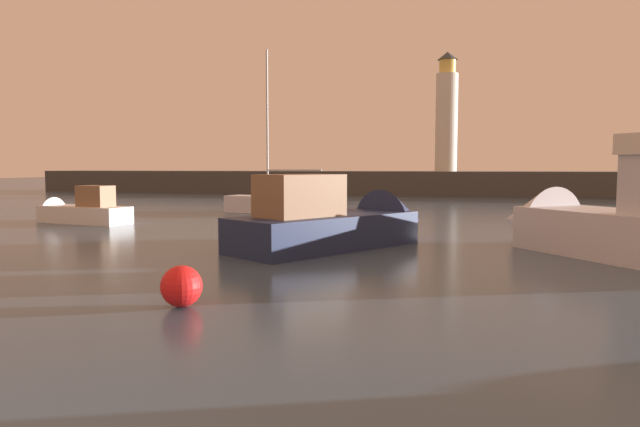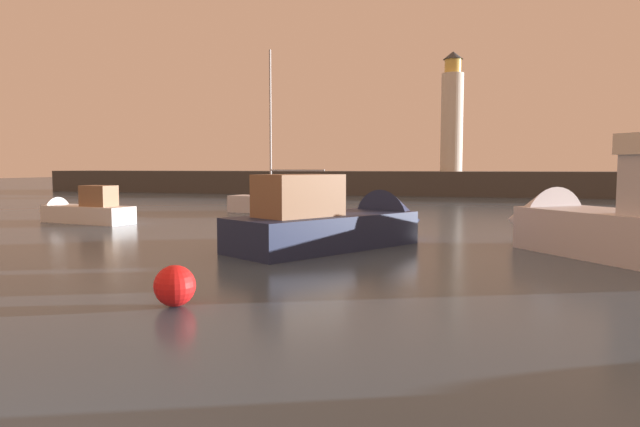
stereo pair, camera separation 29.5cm
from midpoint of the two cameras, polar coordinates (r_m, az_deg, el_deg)
ground_plane at (r=29.47m, az=8.60°, el=-0.70°), size 220.00×220.00×0.00m
breakwater at (r=56.67m, az=12.21°, el=2.97°), size 85.34×6.42×2.31m
lighthouse at (r=56.81m, az=13.20°, el=9.56°), size 2.09×2.09×11.37m
motorboat_1 at (r=20.04m, az=3.62°, el=-0.95°), size 6.66×8.67×3.13m
motorboat_3 at (r=19.66m, az=26.94°, el=-0.65°), size 7.59×8.74×4.18m
motorboat_4 at (r=30.63m, az=-22.81°, el=0.25°), size 6.09×2.55×2.14m
sailboat_moored at (r=33.80m, az=-3.74°, el=0.98°), size 6.67×2.84×9.57m
mooring_buoy at (r=11.56m, az=-13.60°, el=-7.04°), size 0.82×0.82×0.82m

